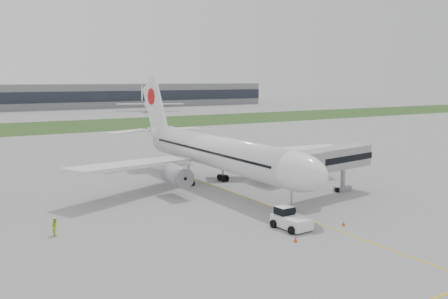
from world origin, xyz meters
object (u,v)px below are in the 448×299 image
jet_bridge (330,160)px  ground_crew_near (289,216)px  pushback_tug (290,219)px  airliner (213,150)px

jet_bridge → ground_crew_near: 16.71m
ground_crew_near → pushback_tug: bearing=23.3°
airliner → ground_crew_near: 23.71m
airliner → pushback_tug: (-4.02, -24.52, -4.58)m
pushback_tug → jet_bridge: size_ratio=0.31×
airliner → ground_crew_near: airliner is taller
pushback_tug → jet_bridge: (15.07, 9.58, 4.20)m
jet_bridge → ground_crew_near: bearing=-158.6°
pushback_tug → ground_crew_near: bearing=49.3°
airliner → pushback_tug: bearing=-99.3°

